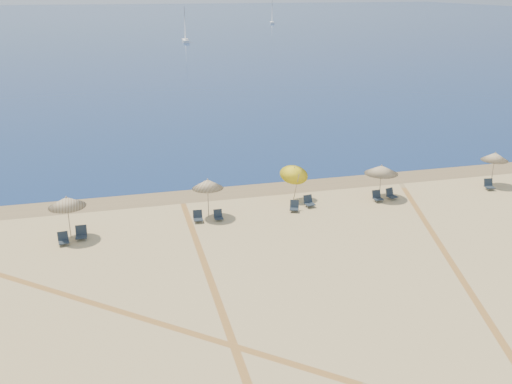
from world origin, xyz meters
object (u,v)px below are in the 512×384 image
chair_10 (489,185)px  chair_4 (198,217)px  umbrella_3 (295,172)px  chair_5 (218,216)px  chair_9 (391,194)px  sailboat_2 (185,31)px  umbrella_1 (67,202)px  umbrella_2 (208,184)px  chair_2 (63,239)px  chair_6 (294,207)px  chair_7 (309,202)px  umbrella_5 (495,157)px  sailboat_1 (272,16)px  umbrella_4 (381,170)px  chair_8 (377,197)px  chair_3 (81,233)px

chair_10 → chair_4: bearing=-168.2°
umbrella_3 → chair_5: (-5.48, -2.09, -1.68)m
chair_5 → chair_9: (11.76, 0.66, 0.03)m
chair_5 → sailboat_2: size_ratio=0.08×
umbrella_3 → chair_10: bearing=-6.0°
umbrella_1 → chair_10: 27.81m
umbrella_2 → chair_9: size_ratio=3.01×
chair_4 → chair_5: 1.23m
chair_2 → chair_6: bearing=-2.0°
chair_7 → umbrella_5: bearing=-5.2°
chair_7 → sailboat_1: bearing=66.9°
umbrella_4 → chair_5: umbrella_4 is taller
umbrella_5 → sailboat_1: size_ratio=0.31×
chair_5 → chair_6: size_ratio=0.78×
chair_6 → chair_10: size_ratio=1.01×
chair_9 → sailboat_1: (42.16, 174.54, 2.09)m
umbrella_3 → sailboat_1: bearing=74.4°
umbrella_2 → chair_2: bearing=-167.2°
umbrella_2 → umbrella_5: (20.39, 0.67, -0.00)m
chair_2 → chair_7: 15.02m
chair_10 → chair_2: bearing=-166.0°
umbrella_1 → umbrella_4: (19.68, 1.54, -0.21)m
chair_8 → chair_2: bearing=-177.7°
umbrella_4 → sailboat_2: size_ratio=0.27×
umbrella_2 → sailboat_2: (14.14, 111.81, 0.41)m
chair_6 → sailboat_2: sailboat_2 is taller
chair_3 → sailboat_2: bearing=80.3°
chair_10 → sailboat_2: bearing=103.0°
umbrella_3 → chair_9: (6.28, -1.43, -1.64)m
chair_2 → chair_6: size_ratio=0.90×
chair_5 → umbrella_3: bearing=21.4°
chair_8 → chair_6: bearing=-179.9°
umbrella_5 → chair_6: bearing=-175.6°
chair_3 → chair_5: chair_3 is taller
chair_2 → umbrella_2: bearing=4.9°
umbrella_1 → sailboat_2: (22.18, 112.92, 0.37)m
chair_4 → chair_10: 20.45m
chair_6 → chair_8: 5.82m
umbrella_1 → chair_5: (8.51, 0.41, -1.86)m
chair_2 → sailboat_2: 115.95m
chair_8 → chair_4: bearing=179.3°
chair_2 → chair_3: size_ratio=0.97×
chair_4 → umbrella_2: bearing=42.1°
umbrella_1 → chair_9: size_ratio=3.05×
chair_9 → umbrella_4: bearing=125.3°
chair_3 → sailboat_1: bearing=71.8°
umbrella_4 → chair_10: umbrella_4 is taller
chair_4 → sailboat_1: size_ratio=0.08×
umbrella_3 → chair_3: size_ratio=3.51×
umbrella_4 → umbrella_3: bearing=170.3°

